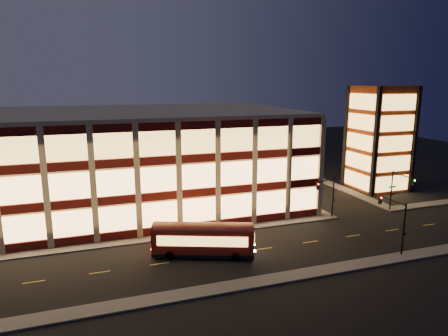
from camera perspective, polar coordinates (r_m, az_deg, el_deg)
name	(u,v)px	position (r m, az deg, el deg)	size (l,w,h in m)	color
ground	(167,240)	(49.18, -8.09, -10.20)	(200.00, 200.00, 0.00)	black
sidewalk_office_south	(141,240)	(49.66, -11.77, -10.02)	(54.00, 2.00, 0.15)	#514F4C
sidewalk_office_east	(277,189)	(71.62, 7.59, -2.93)	(2.00, 30.00, 0.15)	#514F4C
sidewalk_tower_south	(423,205)	(68.96, 26.55, -4.74)	(14.00, 2.00, 0.15)	#514F4C
sidewalk_tower_west	(330,184)	(77.04, 14.95, -2.17)	(2.00, 30.00, 0.15)	#514F4C
sidewalk_near	(195,293)	(37.69, -4.15, -17.34)	(100.00, 2.00, 0.15)	#514F4C
office_building	(126,158)	(62.95, -13.83, 1.42)	(50.45, 30.45, 14.50)	tan
stair_tower	(379,138)	(74.98, 21.26, 3.98)	(8.60, 8.60, 18.00)	#8C3814
traffic_signal_far	(328,191)	(56.19, 14.59, -3.18)	(3.79, 1.87, 6.00)	black
traffic_signal_right	(399,186)	(62.39, 23.73, -2.33)	(1.20, 4.37, 6.00)	black
traffic_signal_near	(395,215)	(48.47, 23.22, -6.24)	(0.32, 4.45, 6.00)	black
trolley_bus	(203,238)	(44.09, -2.96, -9.90)	(11.21, 6.51, 3.71)	maroon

